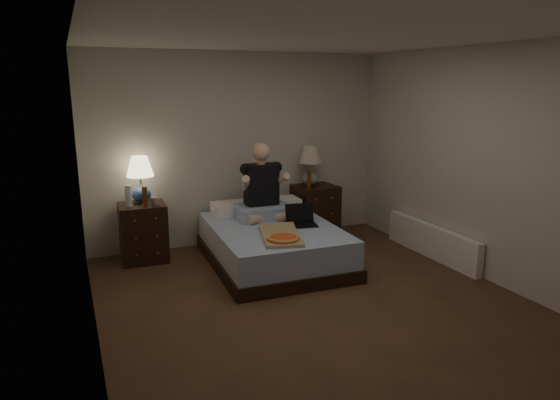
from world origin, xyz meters
name	(u,v)px	position (x,y,z in m)	size (l,w,h in m)	color
floor	(317,304)	(0.00, 0.00, 0.00)	(4.00, 4.50, 0.00)	brown
ceiling	(321,35)	(0.00, 0.00, 2.50)	(4.00, 4.50, 0.00)	white
wall_back	(240,149)	(0.00, 2.25, 1.25)	(4.00, 2.50, 0.00)	silver
wall_front	(523,254)	(0.00, -2.25, 1.25)	(4.00, 2.50, 0.00)	silver
wall_left	(86,198)	(-2.00, 0.00, 1.25)	(4.50, 2.50, 0.00)	silver
wall_right	(484,164)	(2.00, 0.00, 1.25)	(4.50, 2.50, 0.00)	silver
bed	(273,245)	(0.05, 1.22, 0.23)	(1.39, 1.85, 0.46)	#5E80BC
nightstand_left	(143,232)	(-1.34, 1.94, 0.35)	(0.54, 0.48, 0.70)	black
nightstand_right	(315,211)	(1.01, 2.01, 0.36)	(0.55, 0.50, 0.72)	black
lamp_left	(141,180)	(-1.32, 2.04, 0.98)	(0.32, 0.32, 0.56)	#2A4E9A
lamp_right	(310,166)	(0.95, 2.05, 1.00)	(0.32, 0.32, 0.56)	gray
water_bottle	(128,196)	(-1.49, 1.88, 0.82)	(0.07, 0.07, 0.25)	white
soda_can	(154,201)	(-1.21, 1.82, 0.75)	(0.07, 0.07, 0.10)	#B6B7B1
beer_bottle_left	(145,196)	(-1.31, 1.84, 0.81)	(0.06, 0.06, 0.23)	#59320C
beer_bottle_right	(309,180)	(0.85, 1.89, 0.83)	(0.06, 0.06, 0.23)	#63360E
person	(262,181)	(0.07, 1.60, 0.93)	(0.66, 0.52, 0.93)	black
laptop	(302,216)	(0.37, 1.10, 0.58)	(0.34, 0.28, 0.24)	black
pizza_box	(283,239)	(-0.10, 0.60, 0.50)	(0.40, 0.76, 0.08)	tan
radiator	(432,241)	(1.93, 0.65, 0.20)	(0.10, 1.60, 0.40)	white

